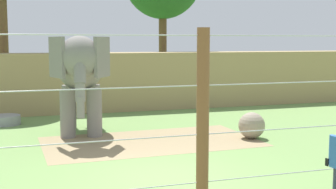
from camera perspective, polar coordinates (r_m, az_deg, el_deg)
name	(u,v)px	position (r m, az deg, el deg)	size (l,w,h in m)	color
ground_plane	(162,178)	(10.57, -0.70, -10.30)	(120.00, 120.00, 0.00)	#6B8E4C
dirt_patch	(151,141)	(14.26, -2.13, -5.83)	(6.51, 3.61, 0.01)	#937F5B
embankment_wall	(90,82)	(20.67, -9.65, 1.55)	(36.00, 1.80, 2.57)	tan
elephant	(80,70)	(15.37, -10.82, 3.03)	(2.04, 4.36, 3.24)	gray
enrichment_ball	(252,125)	(14.86, 10.33, -3.79)	(0.84, 0.84, 0.84)	gray
cable_fence	(202,123)	(8.05, 4.28, -3.50)	(12.46, 0.22, 3.31)	brown
water_tub	(5,120)	(18.08, -19.51, -2.98)	(1.10, 1.10, 0.35)	gray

